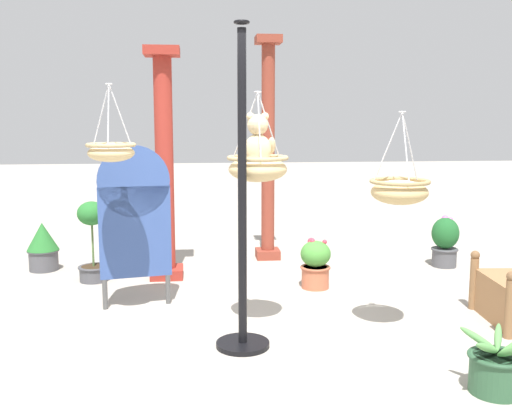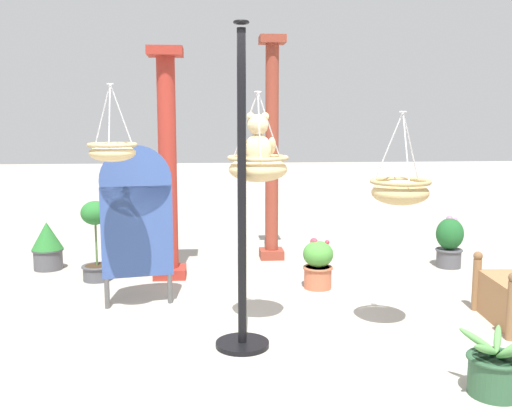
{
  "view_description": "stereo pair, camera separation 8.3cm",
  "coord_description": "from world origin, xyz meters",
  "px_view_note": "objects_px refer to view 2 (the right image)",
  "views": [
    {
      "loc": [
        -0.48,
        -4.72,
        1.86
      ],
      "look_at": [
        0.02,
        0.05,
        1.15
      ],
      "focal_mm": 41.3,
      "sensor_mm": 36.0,
      "label": 1
    },
    {
      "loc": [
        -0.4,
        -4.73,
        1.86
      ],
      "look_at": [
        0.02,
        0.05,
        1.15
      ],
      "focal_mm": 41.3,
      "sensor_mm": 36.0,
      "label": 2
    }
  ],
  "objects_px": {
    "display_pole_central": "(242,249)",
    "potted_plant_conical_shrub": "(96,240)",
    "greenhouse_pillar_left": "(272,154)",
    "potted_plant_small_succulent": "(47,245)",
    "hanging_basket_left_high": "(112,151)",
    "potted_plant_bushy_green": "(318,264)",
    "hanging_basket_right_low": "(400,191)",
    "hanging_basket_with_teddy": "(258,167)",
    "display_sign_board": "(137,213)",
    "teddy_bear": "(258,143)",
    "potted_plant_trailing_ivy": "(449,242)",
    "greenhouse_pillar_right": "(168,169)",
    "potted_plant_tall_leafy": "(495,370)"
  },
  "relations": [
    {
      "from": "hanging_basket_right_low",
      "to": "potted_plant_bushy_green",
      "type": "height_order",
      "value": "hanging_basket_right_low"
    },
    {
      "from": "greenhouse_pillar_left",
      "to": "potted_plant_bushy_green",
      "type": "height_order",
      "value": "greenhouse_pillar_left"
    },
    {
      "from": "hanging_basket_left_high",
      "to": "potted_plant_small_succulent",
      "type": "height_order",
      "value": "hanging_basket_left_high"
    },
    {
      "from": "hanging_basket_left_high",
      "to": "greenhouse_pillar_right",
      "type": "distance_m",
      "value": 1.65
    },
    {
      "from": "potted_plant_conical_shrub",
      "to": "potted_plant_tall_leafy",
      "type": "bearing_deg",
      "value": -44.43
    },
    {
      "from": "hanging_basket_with_teddy",
      "to": "potted_plant_small_succulent",
      "type": "bearing_deg",
      "value": 134.29
    },
    {
      "from": "hanging_basket_left_high",
      "to": "display_sign_board",
      "type": "height_order",
      "value": "hanging_basket_left_high"
    },
    {
      "from": "hanging_basket_left_high",
      "to": "potted_plant_tall_leafy",
      "type": "distance_m",
      "value": 3.49
    },
    {
      "from": "hanging_basket_right_low",
      "to": "display_sign_board",
      "type": "height_order",
      "value": "hanging_basket_right_low"
    },
    {
      "from": "hanging_basket_right_low",
      "to": "potted_plant_small_succulent",
      "type": "height_order",
      "value": "hanging_basket_right_low"
    },
    {
      "from": "teddy_bear",
      "to": "potted_plant_trailing_ivy",
      "type": "bearing_deg",
      "value": 39.01
    },
    {
      "from": "hanging_basket_left_high",
      "to": "potted_plant_bushy_green",
      "type": "height_order",
      "value": "hanging_basket_left_high"
    },
    {
      "from": "greenhouse_pillar_left",
      "to": "greenhouse_pillar_right",
      "type": "bearing_deg",
      "value": -147.26
    },
    {
      "from": "display_sign_board",
      "to": "potted_plant_conical_shrub",
      "type": "bearing_deg",
      "value": 120.64
    },
    {
      "from": "greenhouse_pillar_left",
      "to": "potted_plant_small_succulent",
      "type": "height_order",
      "value": "greenhouse_pillar_left"
    },
    {
      "from": "display_pole_central",
      "to": "potted_plant_small_succulent",
      "type": "relative_size",
      "value": 4.35
    },
    {
      "from": "hanging_basket_left_high",
      "to": "greenhouse_pillar_left",
      "type": "height_order",
      "value": "greenhouse_pillar_left"
    },
    {
      "from": "hanging_basket_right_low",
      "to": "potted_plant_conical_shrub",
      "type": "xyz_separation_m",
      "value": [
        -2.86,
        2.07,
        -0.79
      ]
    },
    {
      "from": "display_pole_central",
      "to": "potted_plant_conical_shrub",
      "type": "relative_size",
      "value": 2.8
    },
    {
      "from": "hanging_basket_with_teddy",
      "to": "hanging_basket_right_low",
      "type": "xyz_separation_m",
      "value": [
        1.16,
        -0.18,
        -0.19
      ]
    },
    {
      "from": "teddy_bear",
      "to": "potted_plant_conical_shrub",
      "type": "height_order",
      "value": "teddy_bear"
    },
    {
      "from": "display_pole_central",
      "to": "greenhouse_pillar_right",
      "type": "distance_m",
      "value": 2.37
    },
    {
      "from": "display_pole_central",
      "to": "potted_plant_conical_shrub",
      "type": "height_order",
      "value": "display_pole_central"
    },
    {
      "from": "teddy_bear",
      "to": "potted_plant_tall_leafy",
      "type": "bearing_deg",
      "value": -40.1
    },
    {
      "from": "hanging_basket_right_low",
      "to": "greenhouse_pillar_right",
      "type": "bearing_deg",
      "value": 133.42
    },
    {
      "from": "display_pole_central",
      "to": "hanging_basket_left_high",
      "type": "height_order",
      "value": "display_pole_central"
    },
    {
      "from": "hanging_basket_right_low",
      "to": "potted_plant_small_succulent",
      "type": "relative_size",
      "value": 1.28
    },
    {
      "from": "teddy_bear",
      "to": "potted_plant_small_succulent",
      "type": "height_order",
      "value": "teddy_bear"
    },
    {
      "from": "potted_plant_trailing_ivy",
      "to": "potted_plant_bushy_green",
      "type": "bearing_deg",
      "value": -156.96
    },
    {
      "from": "hanging_basket_with_teddy",
      "to": "display_sign_board",
      "type": "xyz_separation_m",
      "value": [
        -1.11,
        0.91,
        -0.51
      ]
    },
    {
      "from": "teddy_bear",
      "to": "potted_plant_tall_leafy",
      "type": "distance_m",
      "value": 2.46
    },
    {
      "from": "greenhouse_pillar_right",
      "to": "potted_plant_small_succulent",
      "type": "bearing_deg",
      "value": 162.13
    },
    {
      "from": "hanging_basket_left_high",
      "to": "greenhouse_pillar_left",
      "type": "bearing_deg",
      "value": 55.26
    },
    {
      "from": "teddy_bear",
      "to": "potted_plant_trailing_ivy",
      "type": "xyz_separation_m",
      "value": [
        2.6,
        2.11,
        -1.33
      ]
    },
    {
      "from": "display_pole_central",
      "to": "hanging_basket_right_low",
      "type": "xyz_separation_m",
      "value": [
        1.31,
        0.07,
        0.45
      ]
    },
    {
      "from": "display_sign_board",
      "to": "hanging_basket_right_low",
      "type": "bearing_deg",
      "value": -25.52
    },
    {
      "from": "potted_plant_conical_shrub",
      "to": "display_sign_board",
      "type": "height_order",
      "value": "display_sign_board"
    },
    {
      "from": "display_pole_central",
      "to": "potted_plant_bushy_green",
      "type": "relative_size",
      "value": 4.69
    },
    {
      "from": "potted_plant_small_succulent",
      "to": "potted_plant_conical_shrub",
      "type": "relative_size",
      "value": 0.64
    },
    {
      "from": "potted_plant_bushy_green",
      "to": "potted_plant_trailing_ivy",
      "type": "distance_m",
      "value": 1.98
    },
    {
      "from": "hanging_basket_right_low",
      "to": "potted_plant_conical_shrub",
      "type": "height_order",
      "value": "hanging_basket_right_low"
    },
    {
      "from": "greenhouse_pillar_left",
      "to": "potted_plant_tall_leafy",
      "type": "bearing_deg",
      "value": -75.2
    },
    {
      "from": "greenhouse_pillar_left",
      "to": "potted_plant_trailing_ivy",
      "type": "height_order",
      "value": "greenhouse_pillar_left"
    },
    {
      "from": "teddy_bear",
      "to": "hanging_basket_left_high",
      "type": "xyz_separation_m",
      "value": [
        -1.24,
        0.36,
        -0.08
      ]
    },
    {
      "from": "greenhouse_pillar_right",
      "to": "potted_plant_trailing_ivy",
      "type": "distance_m",
      "value": 3.6
    },
    {
      "from": "greenhouse_pillar_right",
      "to": "potted_plant_bushy_green",
      "type": "relative_size",
      "value": 4.79
    },
    {
      "from": "potted_plant_small_succulent",
      "to": "greenhouse_pillar_right",
      "type": "bearing_deg",
      "value": -17.87
    },
    {
      "from": "potted_plant_trailing_ivy",
      "to": "display_sign_board",
      "type": "bearing_deg",
      "value": -161.77
    },
    {
      "from": "potted_plant_small_succulent",
      "to": "potted_plant_trailing_ivy",
      "type": "height_order",
      "value": "potted_plant_trailing_ivy"
    },
    {
      "from": "greenhouse_pillar_left",
      "to": "greenhouse_pillar_right",
      "type": "distance_m",
      "value": 1.55
    }
  ]
}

